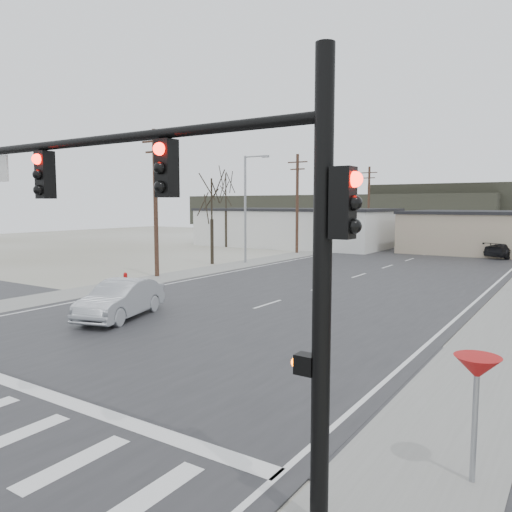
{
  "coord_description": "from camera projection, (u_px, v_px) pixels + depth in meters",
  "views": [
    {
      "loc": [
        12.92,
        -12.67,
        4.98
      ],
      "look_at": [
        0.3,
        6.49,
        2.6
      ],
      "focal_mm": 35.0,
      "sensor_mm": 36.0,
      "label": 1
    }
  ],
  "objects": [
    {
      "name": "ground",
      "position": [
        151.0,
        342.0,
        18.1
      ],
      "size": [
        140.0,
        140.0,
        0.0
      ],
      "primitive_type": "plane",
      "color": "silver",
      "rests_on": "ground"
    },
    {
      "name": "main_road",
      "position": [
        328.0,
        286.0,
        30.56
      ],
      "size": [
        18.0,
        110.0,
        0.05
      ],
      "primitive_type": "cube",
      "color": "#272629",
      "rests_on": "ground"
    },
    {
      "name": "cross_road",
      "position": [
        151.0,
        341.0,
        18.1
      ],
      "size": [
        90.0,
        10.0,
        0.04
      ],
      "primitive_type": "cube",
      "color": "#272629",
      "rests_on": "ground"
    },
    {
      "name": "sidewalk_left",
      "position": [
        235.0,
        265.0,
        40.51
      ],
      "size": [
        3.0,
        90.0,
        0.06
      ],
      "primitive_type": "cube",
      "color": "gray",
      "rests_on": "ground"
    },
    {
      "name": "traffic_signal_mast",
      "position": [
        217.0,
        223.0,
        8.15
      ],
      "size": [
        8.95,
        0.43,
        7.2
      ],
      "color": "black",
      "rests_on": "ground"
    },
    {
      "name": "fire_hydrant",
      "position": [
        125.0,
        279.0,
        30.28
      ],
      "size": [
        0.24,
        0.24,
        0.87
      ],
      "color": "#A50C0C",
      "rests_on": "ground"
    },
    {
      "name": "yield_sign",
      "position": [
        477.0,
        372.0,
        8.69
      ],
      "size": [
        0.8,
        0.8,
        2.35
      ],
      "color": "gray",
      "rests_on": "ground"
    },
    {
      "name": "building_left_far",
      "position": [
        296.0,
        227.0,
        59.85
      ],
      "size": [
        22.3,
        12.3,
        4.5
      ],
      "color": "silver",
      "rests_on": "ground"
    },
    {
      "name": "upole_left_b",
      "position": [
        156.0,
        201.0,
        33.82
      ],
      "size": [
        2.2,
        0.3,
        10.0
      ],
      "color": "#4E3324",
      "rests_on": "ground"
    },
    {
      "name": "upole_left_c",
      "position": [
        297.0,
        202.0,
        50.44
      ],
      "size": [
        2.2,
        0.3,
        10.0
      ],
      "color": "#4E3324",
      "rests_on": "ground"
    },
    {
      "name": "upole_left_d",
      "position": [
        369.0,
        202.0,
        67.05
      ],
      "size": [
        2.2,
        0.3,
        10.0
      ],
      "color": "#4E3324",
      "rests_on": "ground"
    },
    {
      "name": "streetlight_main",
      "position": [
        247.0,
        203.0,
        41.76
      ],
      "size": [
        2.4,
        0.25,
        9.0
      ],
      "color": "gray",
      "rests_on": "ground"
    },
    {
      "name": "tree_left_near",
      "position": [
        212.0,
        201.0,
        41.29
      ],
      "size": [
        3.3,
        3.3,
        7.35
      ],
      "color": "#2B231A",
      "rests_on": "ground"
    },
    {
      "name": "tree_left_far",
      "position": [
        333.0,
        194.0,
        63.32
      ],
      "size": [
        3.96,
        3.96,
        8.82
      ],
      "color": "#2B231A",
      "rests_on": "ground"
    },
    {
      "name": "tree_left_mid",
      "position": [
        226.0,
        193.0,
        57.73
      ],
      "size": [
        3.96,
        3.96,
        8.82
      ],
      "color": "#2B231A",
      "rests_on": "ground"
    },
    {
      "name": "hill_left",
      "position": [
        333.0,
        211.0,
        113.31
      ],
      "size": [
        70.0,
        18.0,
        7.0
      ],
      "primitive_type": "cube",
      "color": "#333026",
      "rests_on": "ground"
    },
    {
      "name": "sedan_crossing",
      "position": [
        121.0,
        299.0,
        21.71
      ],
      "size": [
        3.14,
        5.28,
        1.64
      ],
      "primitive_type": "imported",
      "rotation": [
        0.0,
        0.0,
        0.3
      ],
      "color": "#9CA0A6",
      "rests_on": "main_road"
    },
    {
      "name": "car_far_a",
      "position": [
        507.0,
        249.0,
        46.21
      ],
      "size": [
        3.91,
        5.7,
        1.53
      ],
      "primitive_type": "imported",
      "rotation": [
        0.0,
        0.0,
        2.77
      ],
      "color": "black",
      "rests_on": "main_road"
    },
    {
      "name": "car_far_b",
      "position": [
        441.0,
        241.0,
        57.55
      ],
      "size": [
        3.09,
        4.26,
        1.35
      ],
      "primitive_type": "imported",
      "rotation": [
        0.0,
        0.0,
        0.43
      ],
      "color": "black",
      "rests_on": "main_road"
    }
  ]
}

